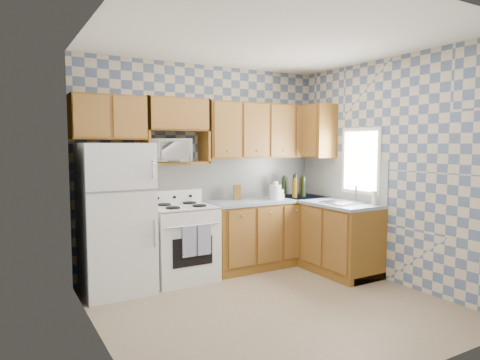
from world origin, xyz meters
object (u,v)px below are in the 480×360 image
Objects in this scene: refrigerator at (116,218)px; stove_body at (182,243)px; electric_kettle at (275,192)px; microwave at (169,150)px.

refrigerator is 0.89m from stove_body.
stove_body is 4.53× the size of electric_kettle.
electric_kettle is (2.12, -0.08, 0.18)m from refrigerator.
stove_body is (0.80, 0.03, -0.39)m from refrigerator.
microwave is (0.70, 0.14, 0.75)m from refrigerator.
electric_kettle is at bearing -2.28° from refrigerator.
refrigerator reaches higher than stove_body.
electric_kettle is (1.31, -0.11, 0.57)m from stove_body.
refrigerator is at bearing -152.01° from microwave.
refrigerator is 1.04m from microwave.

